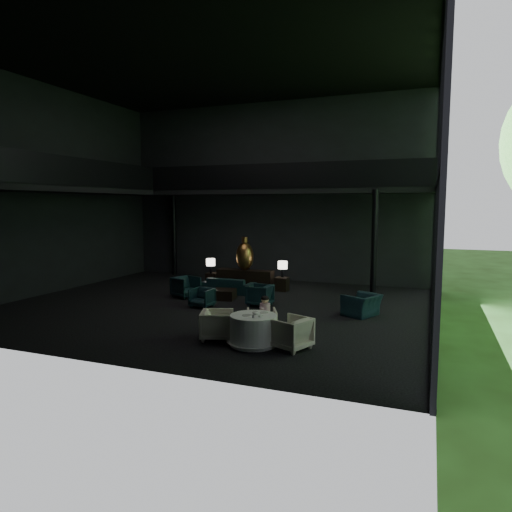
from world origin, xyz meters
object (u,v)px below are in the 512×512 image
(lounge_armchair_south, at_px, (202,298))
(dining_chair_east, at_px, (291,330))
(table_lamp_left, at_px, (211,263))
(window_armchair, at_px, (362,302))
(console, at_px, (245,279))
(table_lamp_right, at_px, (283,266))
(dining_chair_north, at_px, (262,321))
(dining_table, at_px, (253,332))
(child, at_px, (265,307))
(coffee_table, at_px, (224,294))
(side_table_right, at_px, (282,284))
(lounge_armchair_east, at_px, (260,294))
(bronze_urn, at_px, (245,256))
(dining_chair_west, at_px, (217,323))
(sofa, at_px, (229,283))
(side_table_left, at_px, (213,279))

(lounge_armchair_south, bearing_deg, dining_chair_east, -34.11)
(table_lamp_left, height_order, window_armchair, table_lamp_left)
(console, bearing_deg, window_armchair, -30.93)
(dining_chair_east, bearing_deg, window_armchair, -173.52)
(table_lamp_right, bearing_deg, dining_chair_north, -77.06)
(dining_table, height_order, child, child)
(coffee_table, xyz_separation_m, dining_chair_east, (3.95, -4.67, 0.29))
(table_lamp_left, height_order, child, table_lamp_left)
(console, bearing_deg, side_table_right, -0.70)
(lounge_armchair_east, bearing_deg, table_lamp_right, -174.88)
(bronze_urn, distance_m, table_lamp_left, 1.64)
(child, bearing_deg, bronze_urn, -63.06)
(console, height_order, window_armchair, window_armchair)
(window_armchair, distance_m, dining_chair_west, 4.93)
(lounge_armchair_south, bearing_deg, dining_table, -41.94)
(lounge_armchair_south, relative_size, dining_chair_west, 0.75)
(sofa, bearing_deg, dining_chair_east, 126.79)
(console, distance_m, table_lamp_left, 1.71)
(side_table_left, xyz_separation_m, table_lamp_left, (0.00, -0.17, 0.71))
(table_lamp_left, xyz_separation_m, lounge_armchair_east, (3.33, -2.92, -0.57))
(side_table_left, height_order, child, child)
(child, bearing_deg, table_lamp_right, -76.38)
(side_table_left, xyz_separation_m, dining_chair_east, (5.67, -7.22, 0.20))
(lounge_armchair_south, distance_m, coffee_table, 1.46)
(table_lamp_left, height_order, side_table_right, table_lamp_left)
(dining_chair_east, bearing_deg, dining_chair_north, -105.51)
(coffee_table, distance_m, dining_chair_east, 6.12)
(bronze_urn, height_order, dining_chair_west, bronze_urn)
(side_table_right, height_order, sofa, sofa)
(lounge_armchair_east, height_order, dining_table, lounge_armchair_east)
(table_lamp_right, height_order, dining_chair_east, table_lamp_right)
(dining_chair_west, bearing_deg, console, -2.90)
(dining_table, xyz_separation_m, dining_chair_west, (-1.05, 0.13, 0.10))
(dining_chair_east, bearing_deg, side_table_right, -138.17)
(lounge_armchair_east, bearing_deg, lounge_armchair_south, -59.88)
(window_armchair, bearing_deg, lounge_armchair_south, -56.78)
(lounge_armchair_south, distance_m, dining_table, 4.53)
(lounge_armchair_south, distance_m, dining_chair_west, 3.78)
(dining_chair_north, bearing_deg, sofa, -81.53)
(window_armchair, distance_m, dining_table, 4.46)
(lounge_armchair_east, bearing_deg, coffee_table, -106.01)
(sofa, distance_m, lounge_armchair_east, 2.59)
(window_armchair, relative_size, dining_chair_north, 1.29)
(child, bearing_deg, dining_chair_west, 38.11)
(side_table_right, distance_m, lounge_armchair_south, 4.11)
(console, relative_size, window_armchair, 2.37)
(lounge_armchair_east, bearing_deg, sofa, -128.90)
(lounge_armchair_south, distance_m, window_armchair, 5.24)
(lounge_armchair_east, height_order, coffee_table, lounge_armchair_east)
(dining_table, relative_size, dining_chair_east, 1.40)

